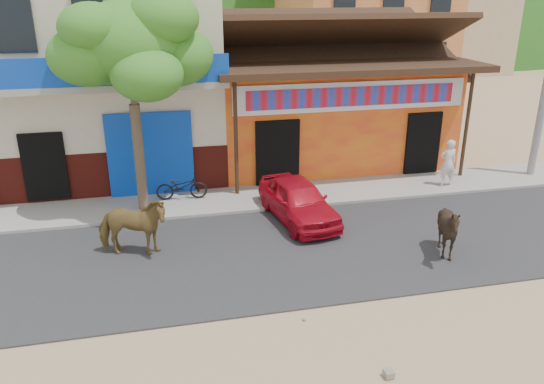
# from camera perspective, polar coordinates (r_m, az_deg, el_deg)

# --- Properties ---
(ground) EXTENTS (120.00, 120.00, 0.00)m
(ground) POSITION_cam_1_polar(r_m,az_deg,el_deg) (11.29, 10.96, -11.43)
(ground) COLOR #9E825B
(ground) RESTS_ON ground
(road) EXTENTS (60.00, 5.00, 0.04)m
(road) POSITION_cam_1_polar(r_m,az_deg,el_deg) (13.29, 6.73, -5.81)
(road) COLOR #28282B
(road) RESTS_ON ground
(sidewalk) EXTENTS (60.00, 2.00, 0.12)m
(sidewalk) POSITION_cam_1_polar(r_m,az_deg,el_deg) (16.32, 2.72, -0.31)
(sidewalk) COLOR gray
(sidewalk) RESTS_ON ground
(dance_club) EXTENTS (8.00, 6.00, 3.60)m
(dance_club) POSITION_cam_1_polar(r_m,az_deg,el_deg) (20.06, 5.33, 8.87)
(dance_club) COLOR orange
(dance_club) RESTS_ON ground
(cafe_building) EXTENTS (7.00, 6.00, 7.00)m
(cafe_building) POSITION_cam_1_polar(r_m,az_deg,el_deg) (18.86, -17.30, 12.51)
(cafe_building) COLOR beige
(cafe_building) RESTS_ON ground
(apartment_rear) EXTENTS (8.00, 8.00, 10.00)m
(apartment_rear) POSITION_cam_1_polar(r_m,az_deg,el_deg) (44.54, 17.97, 18.77)
(apartment_rear) COLOR tan
(apartment_rear) RESTS_ON ground
(tree) EXTENTS (3.00, 3.00, 6.00)m
(tree) POSITION_cam_1_polar(r_m,az_deg,el_deg) (14.73, -14.60, 9.12)
(tree) COLOR #2D721E
(tree) RESTS_ON sidewalk
(cow_tan) EXTENTS (1.85, 1.15, 1.45)m
(cow_tan) POSITION_cam_1_polar(r_m,az_deg,el_deg) (12.86, -14.81, -3.67)
(cow_tan) COLOR olive
(cow_tan) RESTS_ON road
(cow_dark) EXTENTS (1.58, 1.52, 1.35)m
(cow_dark) POSITION_cam_1_polar(r_m,az_deg,el_deg) (13.08, 18.46, -3.93)
(cow_dark) COLOR black
(cow_dark) RESTS_ON road
(red_car) EXTENTS (1.83, 3.50, 1.14)m
(red_car) POSITION_cam_1_polar(r_m,az_deg,el_deg) (14.44, 2.83, -0.89)
(red_car) COLOR red
(red_car) RESTS_ON road
(scooter) EXTENTS (1.52, 0.62, 0.78)m
(scooter) POSITION_cam_1_polar(r_m,az_deg,el_deg) (15.92, -9.71, 0.58)
(scooter) COLOR black
(scooter) RESTS_ON sidewalk
(pedestrian) EXTENTS (0.55, 0.37, 1.49)m
(pedestrian) POSITION_cam_1_polar(r_m,az_deg,el_deg) (17.62, 18.40, 3.02)
(pedestrian) COLOR white
(pedestrian) RESTS_ON sidewalk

